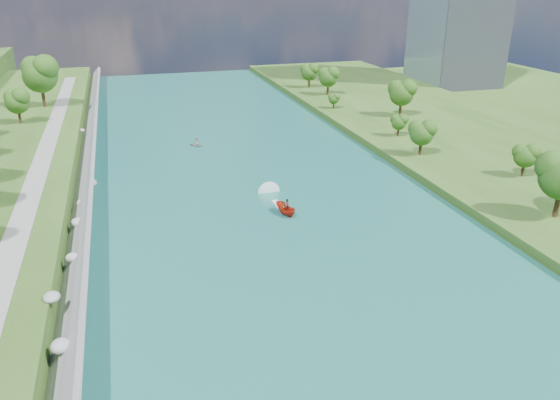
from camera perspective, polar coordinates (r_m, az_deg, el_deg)
name	(u,v)px	position (r m, az deg, el deg)	size (l,w,h in m)	color
ground	(297,256)	(67.99, 1.76, -5.85)	(260.00, 260.00, 0.00)	#2D5119
river_water	(257,197)	(85.37, -2.41, 0.31)	(55.00, 240.00, 0.10)	#185D52
berm_east	(524,164)	(107.56, 24.12, 3.46)	(44.00, 240.00, 1.50)	#2D5119
riprap_bank	(81,207)	(82.15, -20.05, -0.71)	(4.53, 236.00, 4.55)	slate
riverside_path	(29,199)	(83.07, -24.74, 0.11)	(3.00, 200.00, 0.10)	gray
trees_east	(471,135)	(101.54, 19.30, 6.43)	(17.25, 141.60, 11.48)	#1C4C14
motorboat	(282,206)	(80.12, 0.26, -0.61)	(3.60, 19.05, 2.17)	#B5230E
raft	(197,144)	(112.10, -8.67, 5.77)	(3.47, 3.28, 1.61)	#95989E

